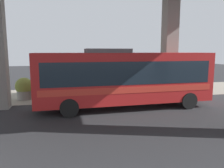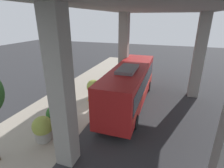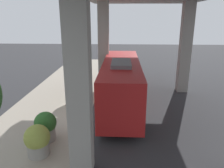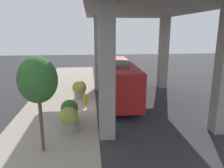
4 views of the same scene
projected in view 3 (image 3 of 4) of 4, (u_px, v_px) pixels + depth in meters
The scene contains 8 objects.
ground_plane at pixel (90, 115), 14.86m from camera, with size 80.00×80.00×0.00m, color #2D2D30.
sidewalk_strip at pixel (47, 114), 15.00m from camera, with size 6.00×40.00×0.02m.
overpass at pixel (155, 3), 12.55m from camera, with size 9.40×19.05×8.25m.
bus at pixel (121, 81), 15.88m from camera, with size 2.70×10.48×3.59m.
fire_hydrant at pixel (77, 106), 15.03m from camera, with size 0.53×0.26×1.06m.
planter_front at pixel (37, 140), 10.36m from camera, with size 1.22×1.22×1.58m.
planter_middle at pixel (75, 92), 16.74m from camera, with size 1.29×1.29×1.72m.
planter_back at pixel (46, 126), 11.66m from camera, with size 1.18×1.18×1.62m.
Camera 3 is at (2.16, -13.47, 6.43)m, focal length 35.00 mm.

